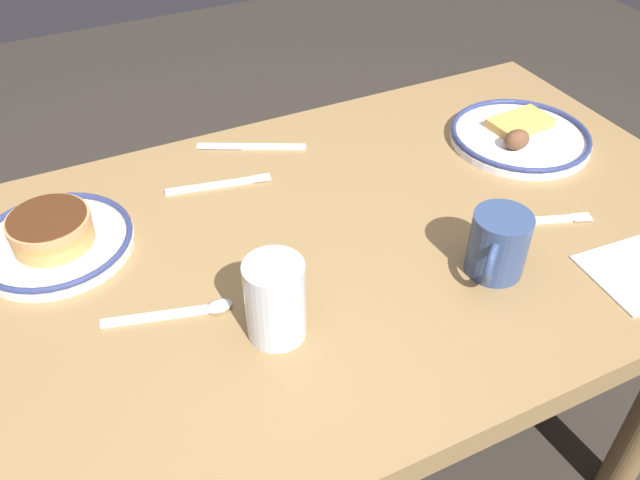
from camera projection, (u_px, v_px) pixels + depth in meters
The scene contains 10 objects.
dining_table at pixel (306, 294), 1.12m from camera, with size 1.48×0.81×0.75m.
plate_near_main at pixel (520, 136), 1.29m from camera, with size 0.27×0.27×0.05m.
plate_center_pancakes at pixel (54, 238), 1.04m from camera, with size 0.25×0.25×0.06m.
coffee_mug at pixel (498, 244), 0.98m from camera, with size 0.11×0.10×0.10m.
drinking_glass at pixel (275, 303), 0.88m from camera, with size 0.08×0.08×0.12m.
paper_napkin at pixel (639, 273), 1.01m from camera, with size 0.15×0.14×0.00m, color white.
fork_near at pixel (535, 221), 1.10m from camera, with size 0.19×0.08×0.01m.
fork_far at pixel (219, 185), 1.18m from camera, with size 0.19×0.05×0.01m.
butter_knife at pixel (251, 146), 1.28m from camera, with size 0.20×0.11×0.01m.
tea_spoon at pixel (186, 312), 0.94m from camera, with size 0.18×0.06×0.01m.
Camera 1 is at (0.33, 0.73, 1.44)m, focal length 36.84 mm.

